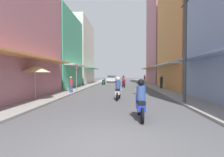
% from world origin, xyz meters
% --- Properties ---
extents(ground_plane, '(103.29, 103.29, 0.00)m').
position_xyz_m(ground_plane, '(0.00, 19.48, 0.00)').
color(ground_plane, '#4C4C4F').
extents(sidewalk_left, '(1.71, 54.95, 0.12)m').
position_xyz_m(sidewalk_left, '(-4.67, 19.48, 0.06)').
color(sidewalk_left, gray).
rests_on(sidewalk_left, ground).
extents(sidewalk_right, '(1.71, 54.95, 0.12)m').
position_xyz_m(sidewalk_right, '(4.67, 19.48, 0.06)').
color(sidewalk_right, gray).
rests_on(sidewalk_right, ground).
extents(building_left_mid, '(7.05, 8.23, 9.15)m').
position_xyz_m(building_left_mid, '(-8.52, 16.61, 4.57)').
color(building_left_mid, '#4CB28C').
rests_on(building_left_mid, ground).
extents(building_left_far, '(7.05, 10.07, 11.33)m').
position_xyz_m(building_left_far, '(-8.52, 26.50, 5.66)').
color(building_left_far, silver).
rests_on(building_left_far, ground).
extents(building_right_mid, '(7.05, 10.11, 13.51)m').
position_xyz_m(building_right_mid, '(8.52, 15.61, 6.75)').
color(building_right_mid, '#D88C4C').
rests_on(building_right_mid, ground).
extents(building_right_far, '(7.05, 10.25, 17.42)m').
position_xyz_m(building_right_far, '(8.52, 26.78, 8.71)').
color(building_right_far, '#B7727F').
rests_on(building_right_far, ground).
extents(motorbike_maroon, '(0.57, 1.80, 1.58)m').
position_xyz_m(motorbike_maroon, '(0.63, 18.27, 0.70)').
color(motorbike_maroon, black).
rests_on(motorbike_maroon, ground).
extents(motorbike_white, '(0.55, 1.81, 1.58)m').
position_xyz_m(motorbike_white, '(0.17, 7.47, 0.70)').
color(motorbike_white, black).
rests_on(motorbike_white, ground).
extents(motorbike_green, '(0.55, 1.81, 0.96)m').
position_xyz_m(motorbike_green, '(-2.56, 23.09, 0.50)').
color(motorbike_green, black).
rests_on(motorbike_green, ground).
extents(motorbike_blue, '(0.55, 1.81, 1.58)m').
position_xyz_m(motorbike_blue, '(1.15, 2.51, 0.70)').
color(motorbike_blue, black).
rests_on(motorbike_blue, ground).
extents(parked_car, '(1.92, 4.17, 1.45)m').
position_xyz_m(parked_car, '(-1.82, 32.26, 0.74)').
color(parked_car, silver).
rests_on(parked_car, ground).
extents(pedestrian_midway, '(0.44, 0.44, 1.65)m').
position_xyz_m(pedestrian_midway, '(4.66, 27.62, 0.93)').
color(pedestrian_midway, beige).
rests_on(pedestrian_midway, ground).
extents(pedestrian_far, '(0.34, 0.34, 1.68)m').
position_xyz_m(pedestrian_far, '(4.92, 15.38, 0.84)').
color(pedestrian_far, '#262628').
rests_on(pedestrian_far, ground).
extents(pedestrian_crossing, '(0.34, 0.34, 1.55)m').
position_xyz_m(pedestrian_crossing, '(-4.17, 10.70, 0.77)').
color(pedestrian_crossing, '#334C8C').
rests_on(pedestrian_crossing, ground).
extents(vendor_umbrella, '(1.88, 1.88, 2.33)m').
position_xyz_m(vendor_umbrella, '(-5.08, 6.22, 2.10)').
color(vendor_umbrella, '#99999E').
rests_on(vendor_umbrella, ground).
extents(utility_pole, '(0.20, 1.20, 6.46)m').
position_xyz_m(utility_pole, '(4.07, 5.92, 3.31)').
color(utility_pole, '#4C4C4F').
rests_on(utility_pole, ground).
extents(street_sign_no_entry, '(0.07, 0.60, 2.65)m').
position_xyz_m(street_sign_no_entry, '(-3.97, 11.83, 1.72)').
color(street_sign_no_entry, gray).
rests_on(street_sign_no_entry, ground).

